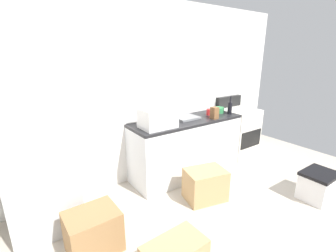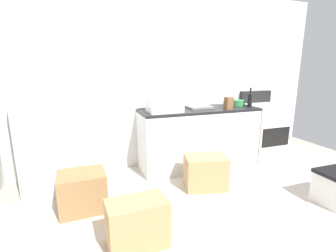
{
  "view_description": "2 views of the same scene",
  "coord_description": "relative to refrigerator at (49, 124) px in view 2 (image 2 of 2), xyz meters",
  "views": [
    {
      "loc": [
        -1.9,
        -1.45,
        1.85
      ],
      "look_at": [
        -0.12,
        1.11,
        0.89
      ],
      "focal_mm": 25.01,
      "sensor_mm": 36.0,
      "label": 1
    },
    {
      "loc": [
        -1.4,
        -2.12,
        1.52
      ],
      "look_at": [
        -0.25,
        1.06,
        0.71
      ],
      "focal_mm": 26.69,
      "sensor_mm": 36.0,
      "label": 2
    }
  ],
  "objects": [
    {
      "name": "wall_back",
      "position": [
        1.75,
        0.4,
        0.47
      ],
      "size": [
        5.0,
        0.1,
        2.6
      ],
      "primitive_type": "cube",
      "color": "silver",
      "rests_on": "ground_plane"
    },
    {
      "name": "coffee_mug",
      "position": [
        2.52,
        0.06,
        0.12
      ],
      "size": [
        0.08,
        0.08,
        0.1
      ],
      "primitive_type": "cylinder",
      "color": "red",
      "rests_on": "kitchen_counter"
    },
    {
      "name": "refrigerator",
      "position": [
        0.0,
        0.0,
        0.0
      ],
      "size": [
        0.68,
        0.66,
        1.66
      ],
      "primitive_type": "cube",
      "color": "silver",
      "rests_on": "ground_plane"
    },
    {
      "name": "wine_bottle",
      "position": [
        2.86,
        -0.08,
        0.18
      ],
      "size": [
        0.07,
        0.07,
        0.3
      ],
      "color": "black",
      "rests_on": "kitchen_counter"
    },
    {
      "name": "sink_basin",
      "position": [
        2.07,
        0.11,
        0.08
      ],
      "size": [
        0.36,
        0.32,
        0.03
      ],
      "primitive_type": "cube",
      "color": "slate",
      "rests_on": "kitchen_counter"
    },
    {
      "name": "ground_plane",
      "position": [
        1.75,
        -1.15,
        -0.83
      ],
      "size": [
        6.0,
        6.0,
        0.0
      ],
      "primitive_type": "plane",
      "color": "#B2A899"
    },
    {
      "name": "cardboard_box_large",
      "position": [
        1.8,
        -0.65,
        -0.62
      ],
      "size": [
        0.58,
        0.48,
        0.42
      ],
      "primitive_type": "cube",
      "rotation": [
        0.0,
        0.0,
        -0.23
      ],
      "color": "tan",
      "rests_on": "ground_plane"
    },
    {
      "name": "kitchen_counter",
      "position": [
        2.05,
        0.05,
        -0.38
      ],
      "size": [
        1.8,
        0.6,
        0.9
      ],
      "color": "silver",
      "rests_on": "ground_plane"
    },
    {
      "name": "cardboard_box_medium",
      "position": [
        0.74,
        -1.41,
        -0.62
      ],
      "size": [
        0.52,
        0.32,
        0.42
      ],
      "primitive_type": "cube",
      "rotation": [
        0.0,
        0.0,
        0.05
      ],
      "color": "tan",
      "rests_on": "ground_plane"
    },
    {
      "name": "microwave",
      "position": [
        1.47,
        -0.03,
        0.2
      ],
      "size": [
        0.46,
        0.34,
        0.27
      ],
      "primitive_type": "cube",
      "color": "white",
      "rests_on": "kitchen_counter"
    },
    {
      "name": "mixing_bowl",
      "position": [
        2.77,
        0.09,
        0.11
      ],
      "size": [
        0.19,
        0.19,
        0.09
      ],
      "primitive_type": "cylinder",
      "color": "#338C4C",
      "rests_on": "kitchen_counter"
    },
    {
      "name": "knife_block",
      "position": [
        2.43,
        -0.15,
        0.16
      ],
      "size": [
        0.1,
        0.1,
        0.18
      ],
      "primitive_type": "cube",
      "color": "brown",
      "rests_on": "kitchen_counter"
    },
    {
      "name": "cardboard_box_small",
      "position": [
        0.32,
        -0.66,
        -0.62
      ],
      "size": [
        0.5,
        0.4,
        0.42
      ],
      "primitive_type": "cube",
      "rotation": [
        0.0,
        0.0,
        0.03
      ],
      "color": "olive",
      "rests_on": "ground_plane"
    },
    {
      "name": "stove_oven",
      "position": [
        3.27,
        0.06,
        -0.37
      ],
      "size": [
        0.6,
        0.61,
        1.1
      ],
      "color": "silver",
      "rests_on": "ground_plane"
    }
  ]
}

